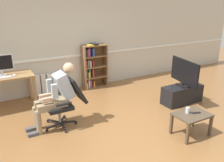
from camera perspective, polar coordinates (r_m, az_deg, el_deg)
ground_plane at (r=4.44m, az=3.75°, el=-12.03°), size 18.00×18.00×0.00m
back_wall at (r=6.27m, az=-9.41°, el=10.09°), size 12.00×0.13×2.70m
computer_desk at (r=5.58m, az=-25.56°, el=-0.02°), size 1.33×0.61×0.76m
imac_monitor at (r=5.56m, az=-25.83°, el=3.86°), size 0.53×0.14×0.45m
keyboard at (r=5.41m, az=-25.78°, el=0.71°), size 0.43×0.12×0.02m
computer_mouse at (r=5.45m, az=-22.95°, el=1.28°), size 0.06×0.10×0.03m
bookshelf at (r=6.39m, az=-4.78°, el=3.70°), size 0.68×0.30×1.24m
radiator at (r=6.19m, az=-15.81°, el=-0.75°), size 0.84×0.08×0.55m
office_chair at (r=4.51m, az=-11.09°, el=-4.47°), size 0.84×0.61×0.96m
person_seated at (r=4.41m, az=-13.63°, el=-3.33°), size 0.97×0.40×1.23m
tv_stand at (r=5.73m, az=16.87°, el=-3.13°), size 0.99×0.40×0.42m
tv_screen at (r=5.56m, az=17.41°, el=2.04°), size 0.26×0.96×0.62m
coffee_table at (r=4.38m, az=19.06°, el=-8.45°), size 0.62×0.45×0.41m
drinking_glass at (r=4.34m, az=18.12°, el=-6.85°), size 0.07×0.07×0.11m
spare_remote at (r=4.40m, az=20.08°, el=-7.35°), size 0.15×0.08×0.02m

